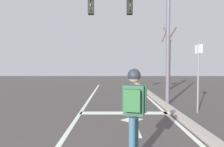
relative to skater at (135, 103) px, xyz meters
The scene contains 10 objects.
lane_line_center 3.90m from the skater, 113.06° to the left, with size 0.12×20.00×0.01m, color silver.
lane_line_curbside 3.91m from the skater, 66.61° to the left, with size 0.12×20.00×0.01m, color silver.
stop_bar 3.71m from the skater, 88.61° to the left, with size 3.12×0.40×0.01m, color silver.
lane_arrow_stem 2.13m from the skater, 82.54° to the left, with size 0.16×1.40×0.01m, color silver.
lane_arrow_head 2.90m from the skater, 84.87° to the left, with size 0.56×0.44×0.01m, color silver.
curb_strip 4.00m from the skater, 63.22° to the left, with size 0.24×24.00×0.14m, color #A69B91.
skater is the anchor object (origin of this frame).
traffic_signal_mast 5.65m from the skater, 82.87° to the left, with size 4.90×0.34×4.92m.
street_sign_post 4.50m from the skater, 53.91° to the left, with size 0.08×0.44×2.47m.
roadside_tree 10.86m from the skater, 71.41° to the left, with size 1.02×0.99×4.29m.
Camera 1 is at (1.02, -0.84, 1.67)m, focal length 32.29 mm.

